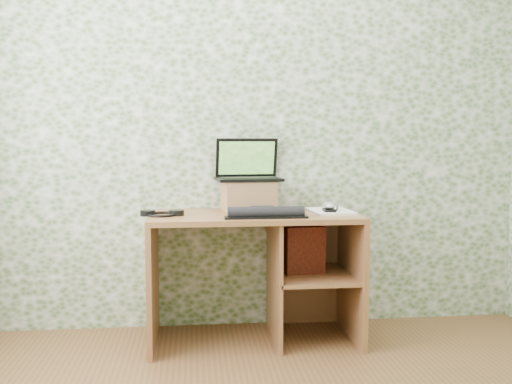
{
  "coord_description": "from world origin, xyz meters",
  "views": [
    {
      "loc": [
        -0.34,
        -1.82,
        1.16
      ],
      "look_at": [
        0.01,
        1.39,
        0.88
      ],
      "focal_mm": 40.0,
      "sensor_mm": 36.0,
      "label": 1
    }
  ],
  "objects": [
    {
      "name": "laptop",
      "position": [
        -0.02,
        1.63,
        0.99
      ],
      "size": [
        0.41,
        0.31,
        0.26
      ],
      "rotation": [
        0.0,
        0.0,
        0.11
      ],
      "color": "black",
      "rests_on": "riser"
    },
    {
      "name": "mouse",
      "position": [
        0.43,
        1.39,
        0.79
      ],
      "size": [
        0.09,
        0.13,
        0.04
      ],
      "primitive_type": "ellipsoid",
      "rotation": [
        0.0,
        0.0,
        -0.07
      ],
      "color": "#B5B5B7",
      "rests_on": "notepad"
    },
    {
      "name": "headphones",
      "position": [
        -0.52,
        1.41,
        0.76
      ],
      "size": [
        0.25,
        0.18,
        0.03
      ],
      "rotation": [
        0.0,
        0.0,
        -0.04
      ],
      "color": "black",
      "rests_on": "desk"
    },
    {
      "name": "keyboard",
      "position": [
        0.05,
        1.3,
        0.77
      ],
      "size": [
        0.46,
        0.23,
        0.06
      ],
      "rotation": [
        0.0,
        0.0,
        0.01
      ],
      "color": "black",
      "rests_on": "desk"
    },
    {
      "name": "pen",
      "position": [
        0.5,
        1.48,
        0.77
      ],
      "size": [
        0.05,
        0.15,
        0.01
      ],
      "primitive_type": "cylinder",
      "rotation": [
        1.57,
        0.0,
        -0.26
      ],
      "color": "black",
      "rests_on": "notepad"
    },
    {
      "name": "wall_back",
      "position": [
        0.0,
        1.75,
        1.3
      ],
      "size": [
        3.5,
        0.0,
        3.5
      ],
      "primitive_type": "plane",
      "rotation": [
        1.57,
        0.0,
        0.0
      ],
      "color": "silver",
      "rests_on": "ground"
    },
    {
      "name": "riser",
      "position": [
        -0.02,
        1.58,
        0.84
      ],
      "size": [
        0.33,
        0.28,
        0.18
      ],
      "primitive_type": "cube",
      "rotation": [
        0.0,
        0.0,
        0.11
      ],
      "color": "brown",
      "rests_on": "desk"
    },
    {
      "name": "red_box",
      "position": [
        0.3,
        1.44,
        0.53
      ],
      "size": [
        0.24,
        0.1,
        0.28
      ],
      "primitive_type": "cube",
      "rotation": [
        0.0,
        0.0,
        0.12
      ],
      "color": "maroon",
      "rests_on": "desk"
    },
    {
      "name": "notepad",
      "position": [
        0.46,
        1.45,
        0.76
      ],
      "size": [
        0.25,
        0.34,
        0.02
      ],
      "primitive_type": "cube",
      "rotation": [
        0.0,
        0.0,
        0.06
      ],
      "color": "white",
      "rests_on": "desk"
    },
    {
      "name": "desk",
      "position": [
        0.08,
        1.47,
        0.48
      ],
      "size": [
        1.2,
        0.6,
        0.75
      ],
      "color": "brown",
      "rests_on": "floor"
    }
  ]
}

